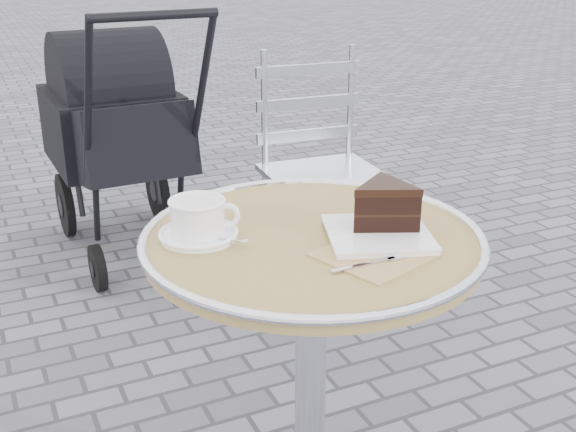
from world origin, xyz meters
name	(u,v)px	position (x,y,z in m)	size (l,w,h in m)	color
cafe_table	(311,305)	(0.00, 0.00, 0.57)	(0.72, 0.72, 0.74)	silver
cappuccino_set	(199,221)	(-0.22, 0.09, 0.77)	(0.17, 0.17, 0.08)	white
cake_plate_set	(383,212)	(0.13, -0.06, 0.78)	(0.32, 0.32, 0.11)	tan
bistro_chair	(316,145)	(0.57, 1.10, 0.57)	(0.44, 0.44, 0.92)	silver
baby_stroller	(120,141)	(-0.03, 1.78, 0.49)	(0.52, 1.05, 1.08)	black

